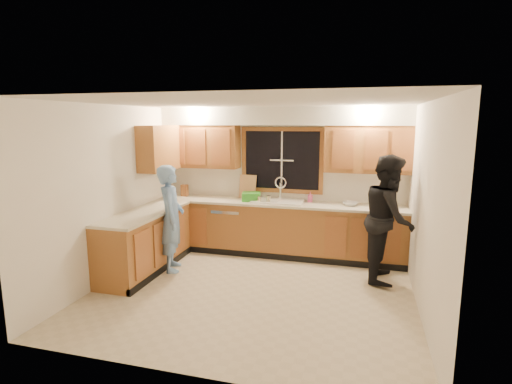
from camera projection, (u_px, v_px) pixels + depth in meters
The scene contains 26 objects.
floor at pixel (252, 291), 5.40m from camera, with size 4.20×4.20×0.00m, color beige.
ceiling at pixel (252, 102), 4.96m from camera, with size 4.20×4.20×0.00m, color silver.
wall_back at pixel (282, 180), 6.98m from camera, with size 4.20×4.20×0.00m, color white.
wall_left at pixel (112, 193), 5.72m from camera, with size 3.80×3.80×0.00m, color white.
wall_right at pixel (426, 210), 4.63m from camera, with size 3.80×3.80×0.00m, color white.
base_cabinets_back at pixel (278, 229), 6.84m from camera, with size 4.20×0.60×0.88m, color #9E612D.
base_cabinets_left at pixel (146, 242), 6.12m from camera, with size 0.60×1.90×0.88m, color #9E612D.
countertop_back at pixel (278, 203), 6.75m from camera, with size 4.20×0.63×0.04m, color beige.
countertop_left at pixel (145, 213), 6.03m from camera, with size 0.63×1.90×0.04m, color beige.
upper_cabinets_left at pixel (202, 146), 7.10m from camera, with size 1.35×0.33×0.75m, color #9E612D.
upper_cabinets_right at pixel (368, 149), 6.36m from camera, with size 1.35×0.33×0.75m, color #9E612D.
upper_cabinets_return at pixel (159, 148), 6.64m from camera, with size 0.33×0.90×0.75m, color #9E612D.
soffit at pixel (280, 116), 6.62m from camera, with size 4.20×0.35×0.30m, color beige.
window_frame at pixel (282, 160), 6.91m from camera, with size 1.44×0.03×1.14m.
sink at pixel (278, 205), 6.77m from camera, with size 0.86×0.52×0.57m.
dishwasher at pixel (231, 228), 7.06m from camera, with size 0.60×0.56×0.82m, color white.
stove at pixel (124, 253), 5.58m from camera, with size 0.58×0.75×0.90m, color white.
man at pixel (171, 218), 6.06m from camera, with size 0.59×0.39×1.63m, color #729CD7.
woman at pixel (389, 218), 5.66m from camera, with size 0.88×0.69×1.81m, color black.
knife_block at pixel (185, 190), 7.27m from camera, with size 0.11×0.10×0.21m, color #A15B2C.
cutting_board at pixel (248, 186), 7.08m from camera, with size 0.31×0.02×0.41m, color tan.
dish_crate at pixel (251, 197), 6.85m from camera, with size 0.30×0.28×0.14m, color #2E8F24.
soap_bottle at pixel (310, 197), 6.74m from camera, with size 0.08×0.08×0.17m, color #DD548F.
bowl at pixel (351, 204), 6.46m from camera, with size 0.24×0.24×0.06m, color silver.
can_left at pixel (259, 200), 6.66m from camera, with size 0.06×0.06×0.11m, color beige.
can_right at pixel (268, 199), 6.64m from camera, with size 0.07×0.07×0.13m, color beige.
Camera 1 is at (1.38, -4.89, 2.27)m, focal length 28.00 mm.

